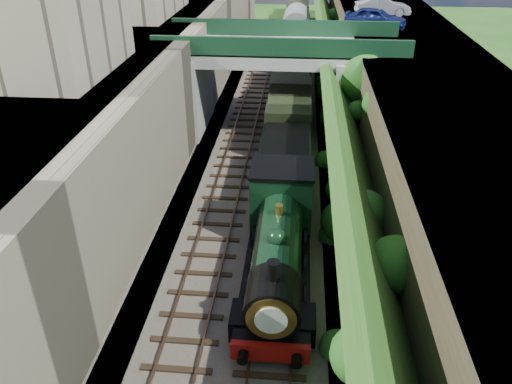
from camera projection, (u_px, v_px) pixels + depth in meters
trackbed at (269, 153)px, 32.61m from camera, size 10.00×90.00×0.20m
retaining_wall at (182, 101)px, 31.35m from camera, size 1.00×90.00×7.00m
street_plateau_left at (128, 99)px, 31.62m from camera, size 6.00×90.00×7.00m
street_plateau_right at (425, 114)px, 30.39m from camera, size 8.00×90.00×6.25m
embankment_slope at (351, 132)px, 29.23m from camera, size 4.47×90.00×6.36m
track_left at (238, 150)px, 32.69m from camera, size 2.50×90.00×0.20m
track_right at (287, 152)px, 32.44m from camera, size 2.50×90.00×0.20m
road_bridge at (287, 76)px, 34.04m from camera, size 16.00×6.40×7.25m
building_near at (64, 30)px, 23.75m from camera, size 4.00×8.00×4.00m
tree at (365, 79)px, 31.60m from camera, size 3.60×3.80×6.60m
car_blue at (375, 18)px, 36.78m from camera, size 4.85×2.99×1.54m
car_silver at (383, 7)px, 41.28m from camera, size 4.55×1.85×1.47m
locomotive at (278, 244)px, 20.66m from camera, size 3.10×10.22×3.83m
tender at (285, 170)px, 27.17m from camera, size 2.70×6.00×3.05m
coach_front at (291, 90)px, 37.88m from camera, size 2.90×18.00×3.70m
coach_middle at (296, 36)px, 54.18m from camera, size 2.90×18.00×3.70m
coach_rear at (298, 7)px, 70.47m from camera, size 2.90×18.00×3.70m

